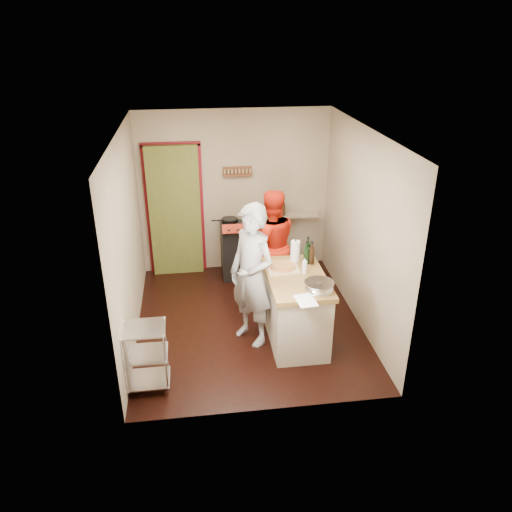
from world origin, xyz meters
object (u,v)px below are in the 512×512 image
at_px(person_stripe, 252,276).
at_px(person_red, 270,245).
at_px(wire_shelving, 146,355).
at_px(island, 296,307).
at_px(stove, 240,249).

relative_size(person_stripe, person_red, 1.12).
relative_size(wire_shelving, island, 0.59).
bearing_deg(wire_shelving, stove, 63.15).
bearing_deg(person_red, island, 91.83).
bearing_deg(island, stove, 104.72).
xyz_separation_m(wire_shelving, person_stripe, (1.28, 0.78, 0.48)).
xyz_separation_m(person_stripe, person_red, (0.42, 1.12, -0.10)).
height_order(wire_shelving, person_red, person_red).
bearing_deg(person_stripe, person_red, 122.57).
distance_m(island, person_stripe, 0.71).
xyz_separation_m(island, person_red, (-0.14, 1.19, 0.34)).
bearing_deg(island, wire_shelving, -159.00).
distance_m(wire_shelving, person_red, 2.57).
bearing_deg(island, person_red, 96.59).
distance_m(wire_shelving, person_stripe, 1.57).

